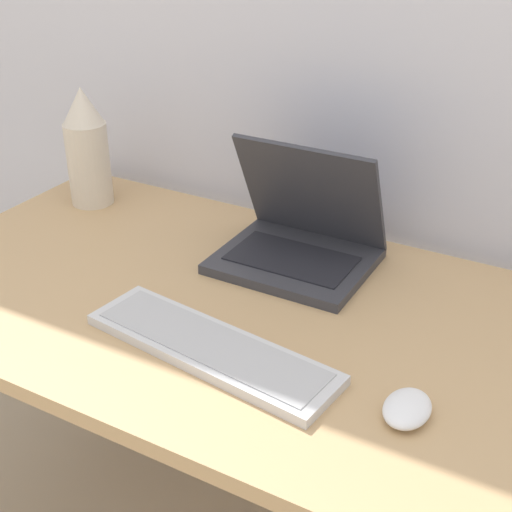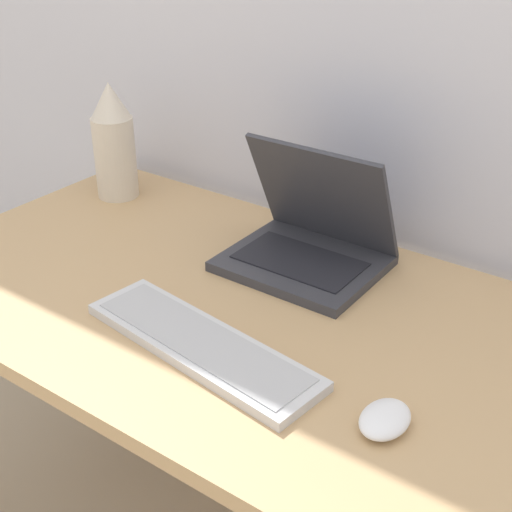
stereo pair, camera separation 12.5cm
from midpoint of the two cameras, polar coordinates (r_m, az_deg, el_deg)
The scene contains 5 objects.
desk at distance 1.33m, azimuth -2.69°, elevation -7.27°, with size 1.42×0.74×0.73m.
laptop at distance 1.41m, azimuth 1.05°, elevation 1.48°, with size 0.30×0.25×0.24m.
keyboard at distance 1.18m, azimuth -6.83°, elevation -7.36°, with size 0.46×0.18×0.02m.
mouse at distance 1.06m, azimuth 8.66°, elevation -12.09°, with size 0.07×0.09×0.03m.
vase at distance 1.70m, azimuth -15.45°, elevation 8.29°, with size 0.10×0.10×0.28m.
Camera 1 is at (0.53, -0.57, 1.43)m, focal length 50.00 mm.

